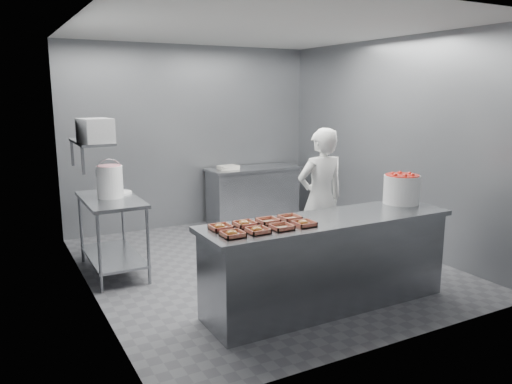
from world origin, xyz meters
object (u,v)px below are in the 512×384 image
Objects in this scene: back_counter at (253,194)px; tray_0 at (232,234)px; tray_6 at (268,221)px; appliance at (95,131)px; tray_3 at (304,223)px; tray_7 at (290,218)px; tray_4 at (221,227)px; tray_1 at (257,230)px; glaze_bucket at (110,181)px; prep_table at (112,224)px; tray_5 at (245,224)px; tray_2 at (282,227)px; worker at (321,199)px; strawberry_tub at (402,188)px; service_counter at (328,262)px.

tray_0 is at bearing -120.57° from back_counter.
appliance is (-1.21, 1.56, 0.77)m from tray_6.
tray_7 is (0.00, 0.24, -0.00)m from tray_3.
tray_4 is 0.72m from tray_7.
back_counter is at bearing 62.54° from tray_1.
tray_4 is at bearing -73.45° from glaze_bucket.
tray_7 is (1.28, -1.83, 0.33)m from prep_table.
tray_5 is at bearing -180.00° from tray_7.
worker is at bearing 42.20° from tray_2.
glaze_bucket reaches higher than tray_7.
tray_4 is at bearing -122.48° from back_counter.
tray_7 is at bearing -57.51° from appliance.
tray_0 is 0.55× the size of appliance.
strawberry_tub is at bearing 0.85° from tray_5.
service_counter is at bearing -49.76° from prep_table.
tray_1 is 0.24m from tray_2.
tray_1 is at bearing 0.00° from tray_0.
tray_4 is 0.42× the size of glaze_bucket.
tray_2 is at bearing -63.31° from prep_table.
strawberry_tub is (1.45, 0.27, 0.15)m from tray_3.
tray_4 is at bearing 90.00° from tray_0.
tray_2 is at bearing 0.00° from tray_1.
back_counter is 8.01× the size of tray_3.
tray_1 is 0.34m from tray_4.
appliance reaches higher than prep_table.
back_counter is at bearing 69.33° from tray_3.
glaze_bucket is at bearing 104.72° from tray_0.
tray_1 is at bearing -45.29° from tray_4.
tray_1 is 0.55× the size of appliance.
tray_5 is (-1.75, -3.13, 0.47)m from back_counter.
service_counter is 1.54× the size of worker.
glaze_bucket reaches higher than tray_2.
tray_0 is 0.72m from tray_3.
tray_4 is at bearing 30.57° from worker.
back_counter is 2.92m from glaze_bucket.
tray_7 is at bearing -112.07° from back_counter.
appliance is at bearing -122.20° from prep_table.
tray_0 is (-1.99, -3.37, 0.47)m from back_counter.
back_counter is 3.90× the size of strawberry_tub.
tray_5 is at bearing -66.87° from glaze_bucket.
tray_6 is (-0.61, 0.12, 0.47)m from service_counter.
tray_7 is 0.42× the size of glaze_bucket.
back_counter is at bearing 27.01° from prep_table.
back_counter is 8.01× the size of tray_1.
service_counter is at bearing -8.10° from tray_5.
service_counter is 13.88× the size of tray_5.
appliance is at bearing 112.02° from tray_0.
tray_0 reaches higher than service_counter.
tray_4 is at bearing 134.71° from tray_1.
tray_3 is 0.24m from tray_7.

